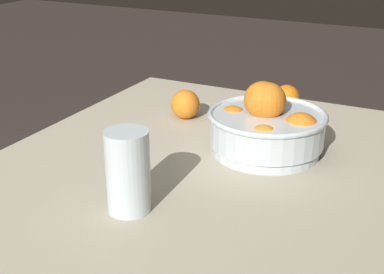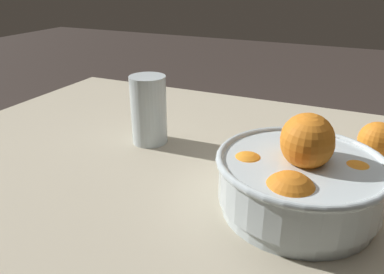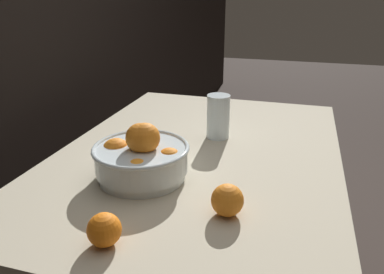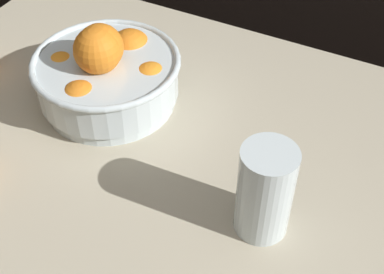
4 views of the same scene
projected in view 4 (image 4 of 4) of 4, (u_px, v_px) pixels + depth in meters
The scene contains 3 objects.
dining_table at pixel (189, 211), 0.92m from camera, with size 1.25×0.88×0.77m.
fruit_bowl at pixel (107, 74), 0.95m from camera, with size 0.27×0.27×0.16m.
juice_glass at pixel (264, 195), 0.75m from camera, with size 0.08×0.08×0.15m.
Camera 4 is at (0.26, -0.50, 1.42)m, focal length 50.00 mm.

